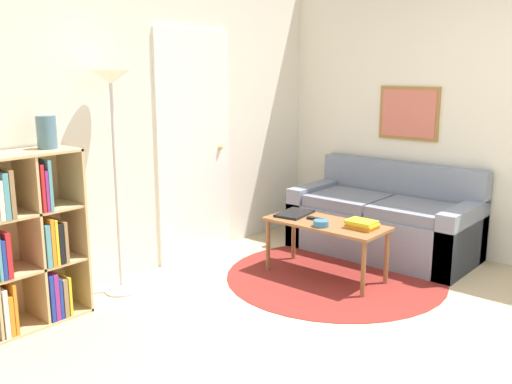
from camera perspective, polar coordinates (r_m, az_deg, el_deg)
name	(u,v)px	position (r m, az deg, el deg)	size (l,w,h in m)	color
ground_plane	(467,373)	(3.55, 20.35, -16.64)	(14.00, 14.00, 0.00)	tan
wall_back	(151,116)	(4.76, -10.46, 7.45)	(7.05, 0.11, 2.60)	silver
wall_right	(417,109)	(5.55, 15.78, 7.99)	(0.08, 5.67, 2.60)	silver
rug	(335,276)	(4.76, 7.91, -8.34)	(1.78, 1.78, 0.01)	maroon
bookshelf	(1,251)	(3.97, -24.16, -5.41)	(0.98, 0.34, 1.15)	tan
floor_lamp	(112,108)	(4.23, -14.21, 8.15)	(0.29, 0.29, 1.66)	#B7B7BC
couch	(386,222)	(5.40, 12.89, -2.95)	(0.81, 1.62, 0.81)	gray
coffee_table	(326,229)	(4.64, 7.00, -3.68)	(0.44, 0.99, 0.46)	brown
laptop	(294,214)	(4.83, 3.87, -2.16)	(0.36, 0.26, 0.02)	black
bowl	(321,223)	(4.49, 6.52, -3.14)	(0.12, 0.12, 0.05)	teal
book_stack_on_table	(362,224)	(4.48, 10.55, -3.20)	(0.17, 0.23, 0.06)	orange
remote	(315,219)	(4.68, 5.97, -2.69)	(0.05, 0.15, 0.02)	black
vase_on_shelf	(47,132)	(3.99, -20.21, 5.62)	(0.13, 0.13, 0.22)	slate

